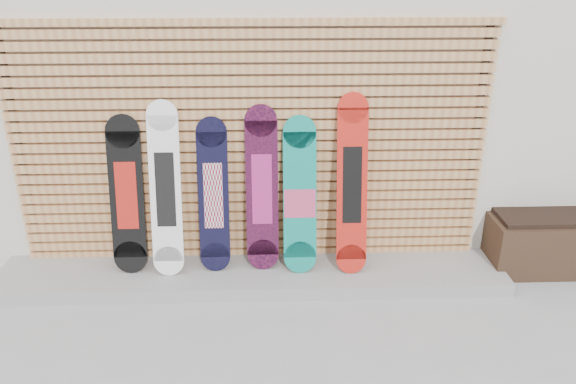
% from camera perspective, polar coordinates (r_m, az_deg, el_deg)
% --- Properties ---
extents(ground, '(80.00, 80.00, 0.00)m').
position_cam_1_polar(ground, '(4.68, -1.97, -13.32)').
color(ground, '#939396').
rests_on(ground, ground).
extents(building, '(12.00, 5.00, 3.60)m').
position_cam_1_polar(building, '(7.35, 1.85, 15.43)').
color(building, beige).
rests_on(building, ground).
extents(concrete_step, '(4.60, 0.70, 0.12)m').
position_cam_1_polar(concrete_step, '(5.21, -3.66, -8.37)').
color(concrete_step, gray).
rests_on(concrete_step, ground).
extents(slat_wall, '(4.26, 0.08, 2.29)m').
position_cam_1_polar(slat_wall, '(4.99, -3.90, 4.72)').
color(slat_wall, '#B77E4C').
rests_on(slat_wall, ground).
extents(planter_box, '(1.25, 0.52, 0.56)m').
position_cam_1_polar(planter_box, '(5.86, 25.48, -4.60)').
color(planter_box, black).
rests_on(planter_box, ground).
extents(snowboard_0, '(0.30, 0.31, 1.40)m').
position_cam_1_polar(snowboard_0, '(5.12, -16.07, -0.35)').
color(snowboard_0, black).
rests_on(snowboard_0, concrete_step).
extents(snowboard_1, '(0.27, 0.36, 1.53)m').
position_cam_1_polar(snowboard_1, '(5.00, -12.34, 0.24)').
color(snowboard_1, white).
rests_on(snowboard_1, concrete_step).
extents(snowboard_2, '(0.27, 0.30, 1.37)m').
position_cam_1_polar(snowboard_2, '(5.00, -7.58, -0.37)').
color(snowboard_2, black).
rests_on(snowboard_2, concrete_step).
extents(snowboard_3, '(0.29, 0.28, 1.48)m').
position_cam_1_polar(snowboard_3, '(4.96, -2.66, 0.28)').
color(snowboard_3, black).
rests_on(snowboard_3, concrete_step).
extents(snowboard_4, '(0.29, 0.36, 1.38)m').
position_cam_1_polar(snowboard_4, '(4.95, 1.21, -0.47)').
color(snowboard_4, '#0D8072').
rests_on(snowboard_4, concrete_step).
extents(snowboard_5, '(0.27, 0.38, 1.58)m').
position_cam_1_polar(snowboard_5, '(4.94, 6.52, 0.70)').
color(snowboard_5, red).
rests_on(snowboard_5, concrete_step).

